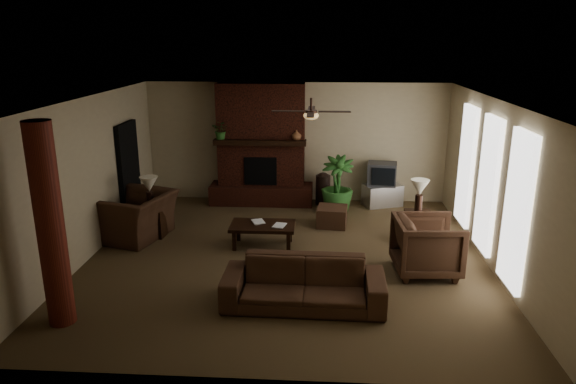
# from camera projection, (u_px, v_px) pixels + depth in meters

# --- Properties ---
(room_shell) EXTENTS (7.00, 7.00, 7.00)m
(room_shell) POSITION_uv_depth(u_px,v_px,m) (287.00, 182.00, 8.97)
(room_shell) COLOR brown
(room_shell) RESTS_ON ground
(fireplace) EXTENTS (2.40, 0.70, 2.80)m
(fireplace) POSITION_uv_depth(u_px,v_px,m) (261.00, 155.00, 12.17)
(fireplace) COLOR #481D13
(fireplace) RESTS_ON ground
(windows) EXTENTS (0.08, 3.65, 2.35)m
(windows) POSITION_uv_depth(u_px,v_px,m) (488.00, 185.00, 8.97)
(windows) COLOR white
(windows) RESTS_ON ground
(log_column) EXTENTS (0.36, 0.36, 2.80)m
(log_column) POSITION_uv_depth(u_px,v_px,m) (50.00, 227.00, 6.85)
(log_column) COLOR maroon
(log_column) RESTS_ON ground
(doorway) EXTENTS (0.10, 1.00, 2.10)m
(doorway) POSITION_uv_depth(u_px,v_px,m) (129.00, 172.00, 11.00)
(doorway) COLOR black
(doorway) RESTS_ON ground
(ceiling_fan) EXTENTS (1.35, 1.35, 0.37)m
(ceiling_fan) POSITION_uv_depth(u_px,v_px,m) (311.00, 114.00, 8.91)
(ceiling_fan) COLOR black
(ceiling_fan) RESTS_ON ceiling
(sofa) EXTENTS (2.36, 0.74, 0.92)m
(sofa) POSITION_uv_depth(u_px,v_px,m) (304.00, 276.00, 7.58)
(sofa) COLOR #432B1D
(sofa) RESTS_ON ground
(armchair_left) EXTENTS (1.22, 1.55, 1.19)m
(armchair_left) POSITION_uv_depth(u_px,v_px,m) (136.00, 209.00, 10.12)
(armchair_left) COLOR #432B1D
(armchair_left) RESTS_ON ground
(armchair_right) EXTENTS (1.01, 1.07, 1.05)m
(armchair_right) POSITION_uv_depth(u_px,v_px,m) (427.00, 243.00, 8.61)
(armchair_right) COLOR #432B1D
(armchair_right) RESTS_ON ground
(coffee_table) EXTENTS (1.20, 0.70, 0.43)m
(coffee_table) POSITION_uv_depth(u_px,v_px,m) (263.00, 227.00, 9.78)
(coffee_table) COLOR black
(coffee_table) RESTS_ON ground
(ottoman) EXTENTS (0.66, 0.66, 0.40)m
(ottoman) POSITION_uv_depth(u_px,v_px,m) (332.00, 216.00, 10.89)
(ottoman) COLOR #432B1D
(ottoman) RESTS_ON ground
(tv_stand) EXTENTS (0.97, 0.77, 0.50)m
(tv_stand) POSITION_uv_depth(u_px,v_px,m) (382.00, 195.00, 12.19)
(tv_stand) COLOR silver
(tv_stand) RESTS_ON ground
(tv) EXTENTS (0.71, 0.61, 0.52)m
(tv) POSITION_uv_depth(u_px,v_px,m) (382.00, 174.00, 12.04)
(tv) COLOR #343336
(tv) RESTS_ON tv_stand
(floor_vase) EXTENTS (0.34, 0.34, 0.77)m
(floor_vase) POSITION_uv_depth(u_px,v_px,m) (323.00, 186.00, 12.22)
(floor_vase) COLOR black
(floor_vase) RESTS_ON ground
(floor_plant) EXTENTS (0.79, 1.31, 0.71)m
(floor_plant) POSITION_uv_depth(u_px,v_px,m) (337.00, 197.00, 11.71)
(floor_plant) COLOR #2D5E25
(floor_plant) RESTS_ON ground
(side_table_left) EXTENTS (0.54, 0.54, 0.55)m
(side_table_left) POSITION_uv_depth(u_px,v_px,m) (154.00, 222.00, 10.37)
(side_table_left) COLOR black
(side_table_left) RESTS_ON ground
(lamp_left) EXTENTS (0.43, 0.43, 0.65)m
(lamp_left) POSITION_uv_depth(u_px,v_px,m) (149.00, 187.00, 10.14)
(lamp_left) COLOR black
(lamp_left) RESTS_ON side_table_left
(side_table_right) EXTENTS (0.52, 0.52, 0.55)m
(side_table_right) POSITION_uv_depth(u_px,v_px,m) (418.00, 226.00, 10.14)
(side_table_right) COLOR black
(side_table_right) RESTS_ON ground
(lamp_right) EXTENTS (0.44, 0.44, 0.65)m
(lamp_right) POSITION_uv_depth(u_px,v_px,m) (420.00, 190.00, 9.93)
(lamp_right) COLOR black
(lamp_right) RESTS_ON side_table_right
(mantel_plant) EXTENTS (0.50, 0.52, 0.33)m
(mantel_plant) POSITION_uv_depth(u_px,v_px,m) (221.00, 132.00, 11.80)
(mantel_plant) COLOR #2D5E25
(mantel_plant) RESTS_ON fireplace
(mantel_vase) EXTENTS (0.26, 0.27, 0.22)m
(mantel_vase) POSITION_uv_depth(u_px,v_px,m) (297.00, 135.00, 11.76)
(mantel_vase) COLOR brown
(mantel_vase) RESTS_ON fireplace
(book_a) EXTENTS (0.21, 0.10, 0.29)m
(book_a) POSITION_uv_depth(u_px,v_px,m) (253.00, 216.00, 9.79)
(book_a) COLOR #999999
(book_a) RESTS_ON coffee_table
(book_b) EXTENTS (0.21, 0.07, 0.29)m
(book_b) POSITION_uv_depth(u_px,v_px,m) (274.00, 218.00, 9.66)
(book_b) COLOR #999999
(book_b) RESTS_ON coffee_table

